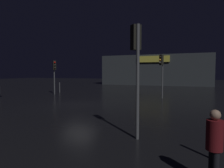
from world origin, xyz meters
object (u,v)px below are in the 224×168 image
at_px(traffic_signal_main, 136,54).
at_px(traffic_signal_cross_left, 162,66).
at_px(pedestrian, 214,142).
at_px(traffic_signal_cross_right, 54,69).
at_px(store_building, 156,70).

distance_m(traffic_signal_main, traffic_signal_cross_left, 11.81).
relative_size(traffic_signal_cross_left, pedestrian, 2.46).
bearing_deg(pedestrian, traffic_signal_cross_right, 136.49).
distance_m(store_building, traffic_signal_cross_right, 23.97).
bearing_deg(store_building, traffic_signal_main, -83.18).
bearing_deg(traffic_signal_main, store_building, 96.82).
xyz_separation_m(traffic_signal_main, traffic_signal_cross_right, (-11.99, 11.09, -0.31)).
height_order(traffic_signal_cross_right, pedestrian, traffic_signal_cross_right).
bearing_deg(traffic_signal_main, traffic_signal_cross_right, 137.23).
height_order(traffic_signal_main, traffic_signal_cross_right, traffic_signal_main).
bearing_deg(traffic_signal_main, pedestrian, -47.11).
distance_m(traffic_signal_main, traffic_signal_cross_right, 16.33).
bearing_deg(traffic_signal_cross_left, pedestrian, -79.20).
height_order(traffic_signal_cross_left, traffic_signal_cross_right, traffic_signal_cross_left).
height_order(store_building, traffic_signal_cross_left, store_building).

